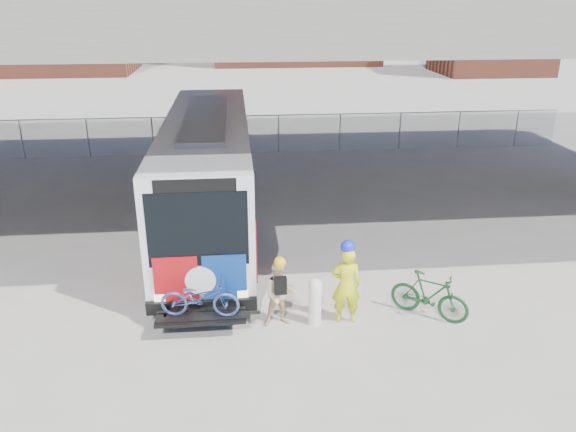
{
  "coord_description": "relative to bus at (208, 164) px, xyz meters",
  "views": [
    {
      "loc": [
        -1.09,
        -14.65,
        7.14
      ],
      "look_at": [
        0.25,
        -0.63,
        1.6
      ],
      "focal_mm": 35.0,
      "sensor_mm": 36.0,
      "label": 1
    }
  ],
  "objects": [
    {
      "name": "bike_parked",
      "position": [
        5.33,
        -6.32,
        -1.54
      ],
      "size": [
        1.84,
        1.55,
        1.13
      ],
      "primitive_type": "imported",
      "rotation": [
        0.0,
        0.0,
        0.94
      ],
      "color": "#15441E",
      "rests_on": "ground"
    },
    {
      "name": "overpass",
      "position": [
        2.0,
        1.11,
        4.44
      ],
      "size": [
        40.0,
        16.0,
        7.95
      ],
      "color": "#605E59",
      "rests_on": "ground"
    },
    {
      "name": "chainlink_fence",
      "position": [
        2.0,
        9.11,
        -0.68
      ],
      "size": [
        30.0,
        0.06,
        30.0
      ],
      "color": "gray",
      "rests_on": "ground"
    },
    {
      "name": "cyclist_hivis",
      "position": [
        3.32,
        -6.32,
        -1.11
      ],
      "size": [
        0.71,
        0.48,
        2.07
      ],
      "rotation": [
        0.0,
        0.0,
        3.1
      ],
      "color": "yellow",
      "rests_on": "ground"
    },
    {
      "name": "bus",
      "position": [
        0.0,
        0.0,
        0.0
      ],
      "size": [
        2.67,
        12.97,
        3.69
      ],
      "color": "silver",
      "rests_on": "ground"
    },
    {
      "name": "brick_buildings",
      "position": [
        3.23,
        45.33,
        3.31
      ],
      "size": [
        54.0,
        22.0,
        12.0
      ],
      "color": "brown",
      "rests_on": "ground"
    },
    {
      "name": "cyclist_tan",
      "position": [
        1.8,
        -6.33,
        -1.29
      ],
      "size": [
        0.8,
        0.64,
        1.73
      ],
      "rotation": [
        0.0,
        0.0,
        0.06
      ],
      "color": "#CDB684",
      "rests_on": "ground"
    },
    {
      "name": "bollard",
      "position": [
        2.6,
        -6.37,
        -1.49
      ],
      "size": [
        0.3,
        0.3,
        1.16
      ],
      "color": "white",
      "rests_on": "ground"
    },
    {
      "name": "ground",
      "position": [
        2.0,
        -2.89,
        -2.11
      ],
      "size": [
        160.0,
        160.0,
        0.0
      ],
      "primitive_type": "plane",
      "color": "#9E9991",
      "rests_on": "ground"
    }
  ]
}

